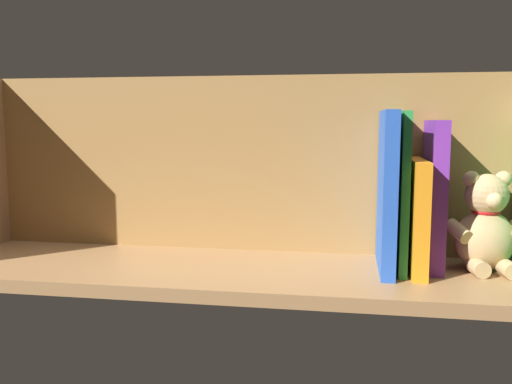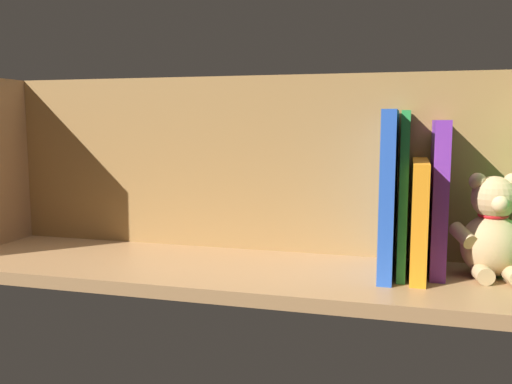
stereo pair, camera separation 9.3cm
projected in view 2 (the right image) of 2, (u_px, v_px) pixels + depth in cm
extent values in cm
cube|color=#A87A4C|center=(256.00, 272.00, 95.29)|extent=(114.73, 29.63, 2.20)
cube|color=#9F733D|center=(273.00, 164.00, 105.05)|extent=(114.73, 1.50, 33.35)
ellipsoid|color=tan|center=(491.00, 245.00, 88.49)|extent=(10.83, 9.98, 10.14)
sphere|color=tan|center=(494.00, 198.00, 87.51)|extent=(6.97, 6.97, 6.97)
sphere|color=tan|center=(512.00, 182.00, 86.88)|extent=(2.69, 2.69, 2.69)
sphere|color=tan|center=(478.00, 181.00, 87.48)|extent=(2.69, 2.69, 2.69)
sphere|color=#DBB77F|center=(500.00, 204.00, 84.66)|extent=(2.69, 2.69, 2.69)
cylinder|color=tan|center=(463.00, 235.00, 87.57)|extent=(4.48, 5.51, 3.75)
cylinder|color=tan|center=(483.00, 275.00, 84.98)|extent=(3.24, 4.17, 2.69)
torus|color=red|center=(493.00, 215.00, 87.87)|extent=(5.27, 5.27, 0.79)
cube|color=purple|center=(438.00, 197.00, 90.04)|extent=(2.38, 13.85, 25.00)
cube|color=orange|center=(419.00, 218.00, 89.52)|extent=(2.49, 17.44, 18.58)
cube|color=green|center=(404.00, 192.00, 90.37)|extent=(1.34, 15.99, 26.46)
cube|color=blue|center=(389.00, 192.00, 89.98)|extent=(2.26, 18.09, 26.60)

